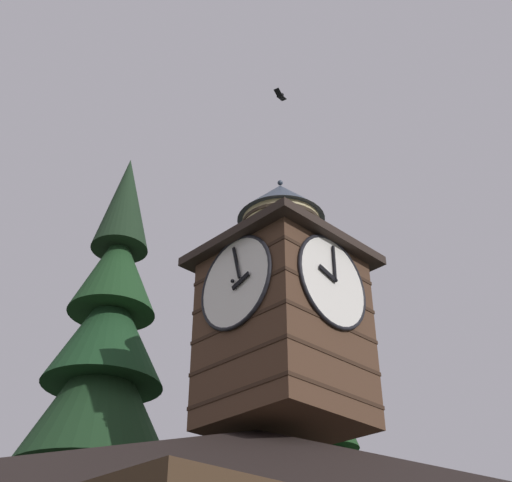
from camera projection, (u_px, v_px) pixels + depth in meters
name	position (u px, v px, depth m)	size (l,w,h in m)	color
clock_tower	(283.00, 310.00, 17.99)	(4.12, 4.12, 7.61)	#4C3323
pine_tree_behind	(93.00, 455.00, 20.20)	(6.62, 6.62, 18.86)	#473323
moon	(36.00, 475.00, 47.85)	(2.12, 2.12, 2.12)	silver
flying_bird_high	(280.00, 95.00, 23.76)	(0.67, 0.37, 0.16)	black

